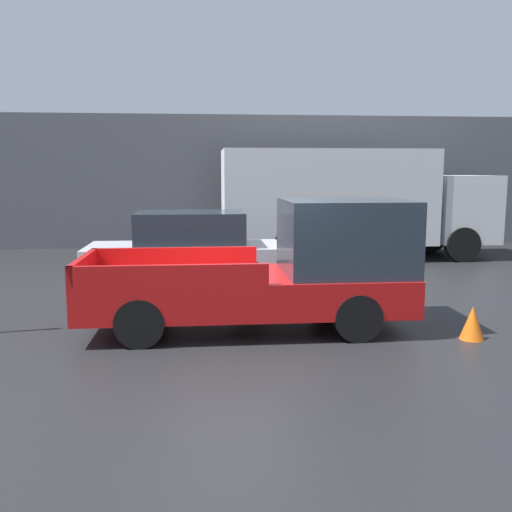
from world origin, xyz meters
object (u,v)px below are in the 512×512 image
(delivery_truck, at_px, (348,200))
(car, at_px, (187,249))
(traffic_cone, at_px, (472,323))
(pickup_truck, at_px, (283,270))

(delivery_truck, bearing_deg, car, -139.79)
(car, bearing_deg, delivery_truck, 40.21)
(car, xyz_separation_m, delivery_truck, (4.71, 3.98, 0.90))
(traffic_cone, bearing_deg, pickup_truck, 161.01)
(traffic_cone, bearing_deg, car, 134.48)
(car, height_order, delivery_truck, delivery_truck)
(car, relative_size, delivery_truck, 0.54)
(delivery_truck, distance_m, traffic_cone, 8.67)
(car, bearing_deg, traffic_cone, -45.52)
(delivery_truck, bearing_deg, pickup_truck, -111.96)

